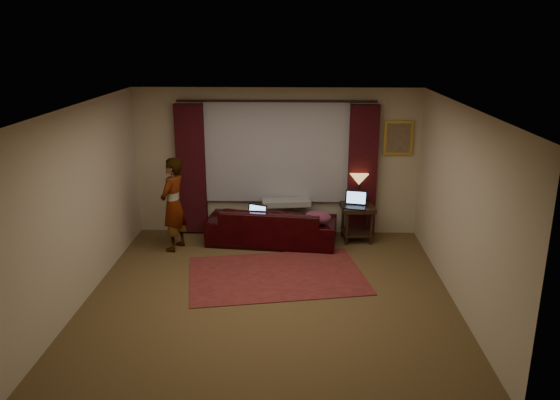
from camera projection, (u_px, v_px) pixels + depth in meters
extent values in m
cube|color=brown|center=(270.00, 294.00, 7.60)|extent=(5.00, 5.00, 0.01)
cube|color=silver|center=(269.00, 106.00, 6.84)|extent=(5.00, 5.00, 0.02)
cube|color=#BFB293|center=(277.00, 162.00, 9.61)|extent=(5.00, 0.02, 2.60)
cube|color=#BFB293|center=(255.00, 290.00, 4.83)|extent=(5.00, 0.02, 2.60)
cube|color=#BFB293|center=(83.00, 203.00, 7.30)|extent=(0.02, 5.00, 2.60)
cube|color=#BFB293|center=(460.00, 207.00, 7.14)|extent=(0.02, 5.00, 2.60)
cube|color=#9D9DA5|center=(277.00, 152.00, 9.49)|extent=(2.50, 0.05, 1.80)
cube|color=#350B10|center=(191.00, 170.00, 9.58)|extent=(0.50, 0.14, 2.30)
cube|color=#350B10|center=(362.00, 171.00, 9.49)|extent=(0.50, 0.14, 2.30)
cylinder|color=#311C11|center=(276.00, 101.00, 9.19)|extent=(0.04, 0.04, 3.40)
cube|color=gold|center=(398.00, 138.00, 9.38)|extent=(0.50, 0.04, 0.60)
imported|color=black|center=(272.00, 218.00, 9.33)|extent=(2.28, 1.18, 0.88)
cube|color=gray|center=(286.00, 189.00, 9.44)|extent=(0.88, 0.44, 0.10)
ellipsoid|color=#6A2C44|center=(316.00, 218.00, 9.03)|extent=(0.54, 0.45, 0.21)
cube|color=maroon|center=(276.00, 275.00, 8.17)|extent=(2.85, 2.16, 0.01)
cube|color=black|center=(357.00, 223.00, 9.48)|extent=(0.59, 0.59, 0.64)
imported|color=gray|center=(173.00, 204.00, 8.96)|extent=(0.58, 0.58, 1.57)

